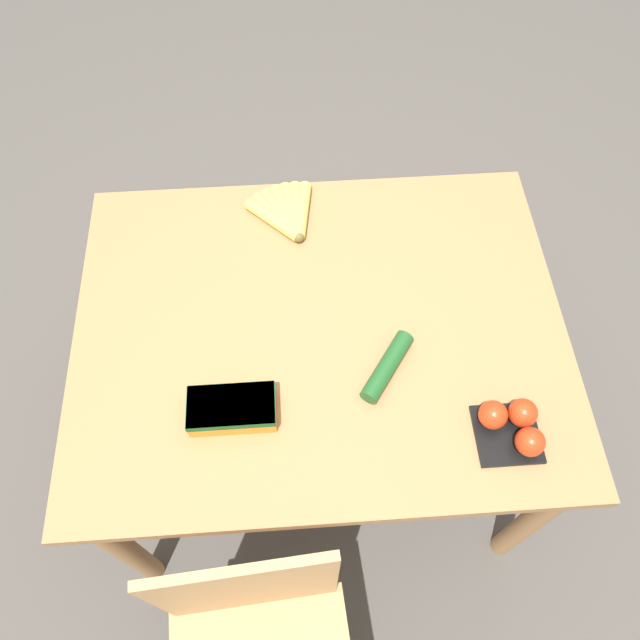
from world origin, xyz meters
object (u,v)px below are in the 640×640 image
banana_bunch (287,214)px  carrot_bag (232,408)px  cucumber_near (387,367)px  tomato_pack (514,425)px

banana_bunch → carrot_bag: bearing=75.5°
banana_bunch → cucumber_near: cucumber_near is taller
banana_bunch → carrot_bag: (0.15, 0.58, 0.02)m
cucumber_near → carrot_bag: bearing=13.2°
carrot_bag → banana_bunch: bearing=-104.5°
tomato_pack → carrot_bag: (0.63, -0.09, -0.00)m
banana_bunch → carrot_bag: 0.59m
banana_bunch → tomato_pack: tomato_pack is taller
tomato_pack → cucumber_near: size_ratio=0.79×
tomato_pack → carrot_bag: tomato_pack is taller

